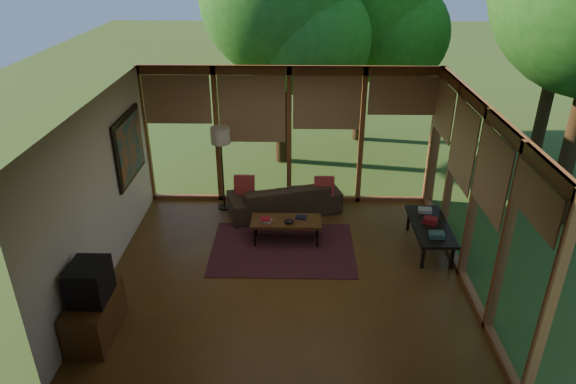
{
  "coord_description": "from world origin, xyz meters",
  "views": [
    {
      "loc": [
        0.17,
        -6.73,
        4.73
      ],
      "look_at": [
        0.02,
        0.7,
        1.06
      ],
      "focal_mm": 32.0,
      "sensor_mm": 36.0,
      "label": 1
    }
  ],
  "objects_px": {
    "media_cabinet": "(95,316)",
    "coffee_table": "(286,222)",
    "floor_lamp": "(221,140)",
    "television": "(89,282)",
    "sofa": "(284,197)",
    "side_console": "(430,227)"
  },
  "relations": [
    {
      "from": "coffee_table",
      "to": "floor_lamp",
      "type": "bearing_deg",
      "value": 135.29
    },
    {
      "from": "media_cabinet",
      "to": "coffee_table",
      "type": "relative_size",
      "value": 0.83
    },
    {
      "from": "floor_lamp",
      "to": "side_console",
      "type": "height_order",
      "value": "floor_lamp"
    },
    {
      "from": "media_cabinet",
      "to": "floor_lamp",
      "type": "height_order",
      "value": "floor_lamp"
    },
    {
      "from": "sofa",
      "to": "television",
      "type": "xyz_separation_m",
      "value": [
        -2.37,
        -3.48,
        0.54
      ]
    },
    {
      "from": "sofa",
      "to": "media_cabinet",
      "type": "bearing_deg",
      "value": 38.4
    },
    {
      "from": "sofa",
      "to": "floor_lamp",
      "type": "relative_size",
      "value": 1.27
    },
    {
      "from": "coffee_table",
      "to": "sofa",
      "type": "bearing_deg",
      "value": 93.36
    },
    {
      "from": "television",
      "to": "sofa",
      "type": "bearing_deg",
      "value": 55.77
    },
    {
      "from": "floor_lamp",
      "to": "television",
      "type": "bearing_deg",
      "value": -108.24
    },
    {
      "from": "coffee_table",
      "to": "side_console",
      "type": "xyz_separation_m",
      "value": [
        2.42,
        -0.16,
        0.02
      ]
    },
    {
      "from": "sofa",
      "to": "television",
      "type": "relative_size",
      "value": 3.81
    },
    {
      "from": "floor_lamp",
      "to": "side_console",
      "type": "relative_size",
      "value": 1.18
    },
    {
      "from": "media_cabinet",
      "to": "side_console",
      "type": "relative_size",
      "value": 0.71
    },
    {
      "from": "media_cabinet",
      "to": "side_console",
      "type": "bearing_deg",
      "value": 24.64
    },
    {
      "from": "sofa",
      "to": "media_cabinet",
      "type": "relative_size",
      "value": 2.1
    },
    {
      "from": "television",
      "to": "side_console",
      "type": "bearing_deg",
      "value": 24.73
    },
    {
      "from": "media_cabinet",
      "to": "television",
      "type": "height_order",
      "value": "television"
    },
    {
      "from": "media_cabinet",
      "to": "side_console",
      "type": "distance_m",
      "value": 5.36
    },
    {
      "from": "side_console",
      "to": "sofa",
      "type": "bearing_deg",
      "value": 153.33
    },
    {
      "from": "side_console",
      "to": "coffee_table",
      "type": "bearing_deg",
      "value": 176.24
    },
    {
      "from": "sofa",
      "to": "side_console",
      "type": "height_order",
      "value": "sofa"
    }
  ]
}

